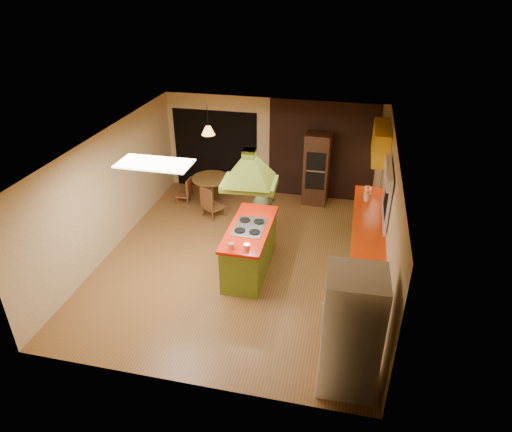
% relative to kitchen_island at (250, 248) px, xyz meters
% --- Properties ---
extents(ground, '(6.50, 6.50, 0.00)m').
position_rel_kitchen_island_xyz_m(ground, '(-0.25, 0.29, -0.48)').
color(ground, olive).
rests_on(ground, ground).
extents(room_walls, '(5.50, 6.50, 6.50)m').
position_rel_kitchen_island_xyz_m(room_walls, '(-0.25, 0.29, 0.77)').
color(room_walls, beige).
rests_on(room_walls, ground).
extents(ceiling_plane, '(6.50, 6.50, 0.00)m').
position_rel_kitchen_island_xyz_m(ceiling_plane, '(-0.25, 0.29, 2.02)').
color(ceiling_plane, silver).
rests_on(ceiling_plane, room_walls).
extents(brick_panel, '(2.64, 0.03, 2.50)m').
position_rel_kitchen_island_xyz_m(brick_panel, '(1.00, 3.52, 0.77)').
color(brick_panel, '#381E14').
rests_on(brick_panel, ground).
extents(nook_opening, '(2.20, 0.03, 2.10)m').
position_rel_kitchen_island_xyz_m(nook_opening, '(-1.75, 3.52, 0.57)').
color(nook_opening, black).
rests_on(nook_opening, ground).
extents(right_counter, '(0.62, 3.05, 0.92)m').
position_rel_kitchen_island_xyz_m(right_counter, '(2.20, 0.89, -0.02)').
color(right_counter, olive).
rests_on(right_counter, ground).
extents(upper_cabinets, '(0.34, 1.40, 0.70)m').
position_rel_kitchen_island_xyz_m(upper_cabinets, '(2.32, 2.49, 1.47)').
color(upper_cabinets, yellow).
rests_on(upper_cabinets, room_walls).
extents(window_right, '(0.12, 1.35, 1.06)m').
position_rel_kitchen_island_xyz_m(window_right, '(2.45, 0.69, 1.29)').
color(window_right, black).
rests_on(window_right, room_walls).
extents(fluor_panel, '(1.20, 0.60, 0.03)m').
position_rel_kitchen_island_xyz_m(fluor_panel, '(-1.35, -0.91, 2.00)').
color(fluor_panel, white).
rests_on(fluor_panel, ceiling_plane).
extents(kitchen_island, '(0.78, 1.91, 0.97)m').
position_rel_kitchen_island_xyz_m(kitchen_island, '(0.00, 0.00, 0.00)').
color(kitchen_island, olive).
rests_on(kitchen_island, ground).
extents(range_hood, '(1.00, 0.75, 0.79)m').
position_rel_kitchen_island_xyz_m(range_hood, '(0.00, 0.00, 1.77)').
color(range_hood, olive).
rests_on(range_hood, ceiling_plane).
extents(man, '(0.69, 0.50, 1.74)m').
position_rel_kitchen_island_xyz_m(man, '(-0.05, 1.31, 0.39)').
color(man, '#525E32').
rests_on(man, ground).
extents(refrigerator, '(0.81, 0.77, 1.90)m').
position_rel_kitchen_island_xyz_m(refrigerator, '(1.98, -2.43, 0.47)').
color(refrigerator, white).
rests_on(refrigerator, ground).
extents(wall_oven, '(0.62, 0.63, 1.80)m').
position_rel_kitchen_island_xyz_m(wall_oven, '(0.93, 3.23, 0.42)').
color(wall_oven, '#492817').
rests_on(wall_oven, ground).
extents(dining_table, '(0.93, 0.93, 0.70)m').
position_rel_kitchen_island_xyz_m(dining_table, '(-1.60, 2.57, 0.01)').
color(dining_table, brown).
rests_on(dining_table, ground).
extents(chair_left, '(0.36, 0.36, 0.65)m').
position_rel_kitchen_island_xyz_m(chair_left, '(-2.30, 2.47, -0.16)').
color(chair_left, brown).
rests_on(chair_left, ground).
extents(chair_near, '(0.60, 0.60, 0.79)m').
position_rel_kitchen_island_xyz_m(chair_near, '(-1.35, 1.92, -0.09)').
color(chair_near, brown).
rests_on(chair_near, ground).
extents(pendant_lamp, '(0.32, 0.32, 0.20)m').
position_rel_kitchen_island_xyz_m(pendant_lamp, '(-1.60, 2.57, 1.42)').
color(pendant_lamp, '#FF9E3F').
rests_on(pendant_lamp, ceiling_plane).
extents(canister_large, '(0.17, 0.17, 0.22)m').
position_rel_kitchen_island_xyz_m(canister_large, '(2.15, 1.80, 0.55)').
color(canister_large, '#F2DCC3').
rests_on(canister_large, right_counter).
extents(canister_medium, '(0.17, 0.17, 0.20)m').
position_rel_kitchen_island_xyz_m(canister_medium, '(2.15, 1.93, 0.54)').
color(canister_medium, '#F8E2C7').
rests_on(canister_medium, right_counter).
extents(canister_small, '(0.16, 0.16, 0.17)m').
position_rel_kitchen_island_xyz_m(canister_small, '(2.15, 1.68, 0.52)').
color(canister_small, '#FFECCD').
rests_on(canister_small, right_counter).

